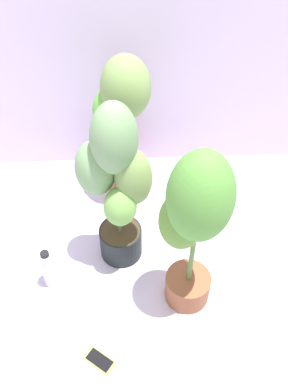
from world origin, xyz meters
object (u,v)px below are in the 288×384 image
(cell_phone, at_px, (100,360))
(nutrient_bottle, at_px, (49,269))
(potted_plant_front_right, at_px, (194,220))
(potted_plant_back_center, at_px, (124,124))
(potted_plant_center, at_px, (116,183))

(cell_phone, xyz_separation_m, nutrient_bottle, (-0.25, 0.40, 0.11))
(potted_plant_front_right, xyz_separation_m, cell_phone, (-0.40, -0.31, -0.56))
(potted_plant_front_right, distance_m, potted_plant_back_center, 0.76)
(potted_plant_back_center, bearing_deg, cell_phone, -97.43)
(potted_plant_front_right, height_order, nutrient_bottle, potted_plant_front_right)
(potted_plant_center, distance_m, nutrient_bottle, 0.56)
(potted_plant_center, height_order, potted_plant_back_center, potted_plant_center)
(potted_plant_front_right, distance_m, nutrient_bottle, 0.79)
(potted_plant_center, xyz_separation_m, potted_plant_back_center, (0.04, 0.45, -0.03))
(potted_plant_center, bearing_deg, cell_phone, -99.55)
(potted_plant_center, relative_size, potted_plant_back_center, 1.06)
(potted_plant_front_right, distance_m, potted_plant_center, 0.40)
(potted_plant_back_center, height_order, cell_phone, potted_plant_back_center)
(potted_plant_front_right, bearing_deg, nutrient_bottle, 171.57)
(potted_plant_front_right, height_order, potted_plant_back_center, potted_plant_front_right)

